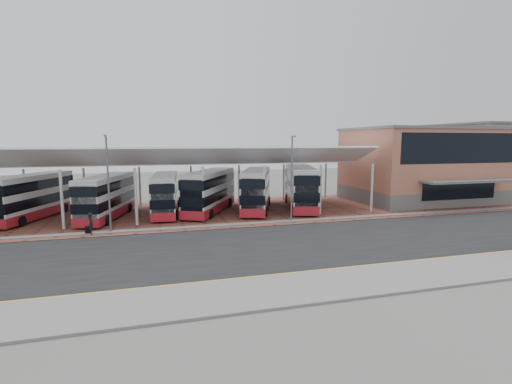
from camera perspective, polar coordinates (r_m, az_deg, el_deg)
ground at (r=28.94m, az=6.20°, el=-7.36°), size 140.00×140.00×0.00m
road at (r=28.05m, az=6.96°, el=-7.85°), size 120.00×14.00×0.02m
forecourt at (r=41.54m, az=2.11°, el=-2.64°), size 72.00×16.00×0.06m
sidewalk at (r=21.24m, az=15.48°, el=-13.09°), size 120.00×4.00×0.14m
north_kerb at (r=34.59m, az=2.38°, el=-4.70°), size 120.00×0.80×0.14m
yellow_line_near at (r=22.88m, az=12.84°, el=-11.58°), size 120.00×0.12×0.01m
yellow_line_far at (r=23.13m, az=12.48°, el=-11.36°), size 120.00×0.12×0.01m
canopy at (r=40.14m, az=-9.26°, el=5.19°), size 37.00×11.63×7.07m
terminal at (r=52.10m, az=24.43°, el=3.91°), size 18.40×14.40×9.25m
warehouse at (r=76.91m, az=34.00°, el=4.67°), size 30.50×20.50×10.25m
lamp_west at (r=32.54m, az=-21.79°, el=1.62°), size 0.16×0.90×8.07m
lamp_east at (r=34.66m, az=5.53°, el=2.48°), size 0.16×0.90×8.07m
bus_0 at (r=41.99m, az=-31.21°, el=-0.65°), size 5.71×10.70×4.32m
bus_1 at (r=39.03m, az=-22.01°, el=-0.74°), size 4.76×10.45×4.20m
bus_2 at (r=39.66m, az=-13.76°, el=-0.32°), size 3.17×10.16×4.12m
bus_3 at (r=39.66m, az=-7.13°, el=0.06°), size 7.11×10.67×4.42m
bus_4 at (r=40.56m, az=0.07°, el=0.30°), size 6.01×10.97×4.44m
bus_5 at (r=42.15m, az=6.85°, el=0.70°), size 5.67×11.65×4.69m
pedestrian at (r=32.97m, az=-24.04°, el=-4.45°), size 0.60×0.74×1.77m
suitcase at (r=33.24m, az=-24.46°, el=-5.36°), size 0.38×0.27×0.64m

